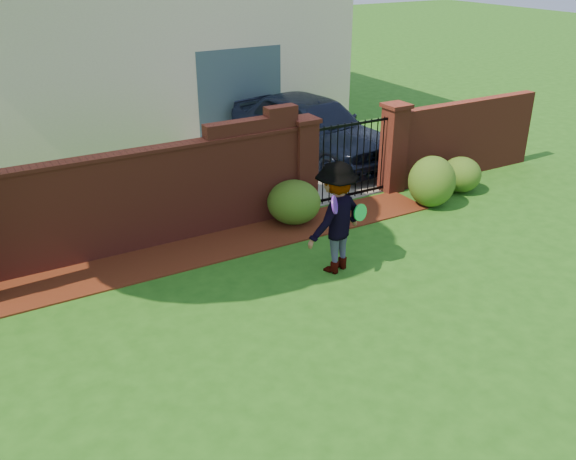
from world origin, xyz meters
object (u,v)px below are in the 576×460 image
car (321,130)px  frisbee_green (360,212)px  frisbee_purple (335,205)px  man (337,219)px

car → frisbee_green: size_ratio=16.88×
car → frisbee_purple: bearing=-131.5°
car → frisbee_green: (-2.35, -4.79, 0.18)m
man → frisbee_purple: (-0.28, -0.32, 0.41)m
man → frisbee_purple: size_ratio=6.54×
man → frisbee_green: size_ratio=6.57×
frisbee_green → man: bearing=163.3°
frisbee_purple → frisbee_green: frisbee_purple is taller
man → frisbee_green: (0.36, -0.11, 0.07)m
car → frisbee_purple: 5.85m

